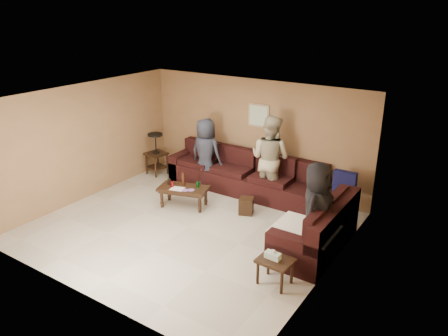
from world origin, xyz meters
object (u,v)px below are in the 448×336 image
Objects in this scene: person_left at (206,153)px; person_middle at (270,158)px; coffee_table at (183,190)px; sectional_sofa at (264,194)px; person_right at (316,211)px; waste_bin at (246,206)px; side_table_right at (275,262)px; end_table_left at (156,153)px.

person_middle reaches higher than person_left.
person_middle is at bearing 44.45° from coffee_table.
coffee_table is at bearing -150.65° from sectional_sofa.
person_right is at bearing 141.36° from person_middle.
waste_bin is (-0.19, -0.40, -0.16)m from sectional_sofa.
person_left is 1.59m from person_middle.
side_table_right is 0.34× the size of person_right.
person_right is at bearing -35.90° from sectional_sofa.
person_right reaches higher than sectional_sofa.
person_middle is at bearing 86.70° from waste_bin.
sectional_sofa reaches higher than side_table_right.
person_left is at bearing 10.12° from person_middle.
end_table_left is at bearing 70.18° from person_right.
person_middle is (1.58, 0.15, 0.13)m from person_left.
person_right is (4.77, -1.41, 0.29)m from end_table_left.
sectional_sofa reaches higher than coffee_table.
person_left is at bearing 62.64° from person_right.
waste_bin is 2.02m from person_right.
sectional_sofa is at bearing 111.36° from person_middle.
sectional_sofa reaches higher than waste_bin.
person_left is at bearing 2.08° from end_table_left.
person_middle is (1.33, 1.31, 0.58)m from coffee_table.
person_right is (1.56, -1.13, 0.51)m from sectional_sofa.
end_table_left reaches higher than waste_bin.
sectional_sofa is 2.77× the size of person_right.
person_left reaches higher than coffee_table.
person_right is (3.28, -1.46, 0.03)m from person_left.
coffee_table is at bearing 80.94° from person_right.
person_left is 0.97× the size of person_right.
person_middle is (-1.53, 2.70, 0.57)m from side_table_right.
sectional_sofa is 13.91× the size of waste_bin.
person_middle reaches higher than person_right.
person_middle is (-0.14, 0.48, 0.62)m from sectional_sofa.
person_right reaches higher than person_left.
sectional_sofa is at bearing 50.72° from person_right.
end_table_left is at bearing 167.31° from waste_bin.
coffee_table is 3.09m from person_right.
person_left is at bearing 169.20° from sectional_sofa.
waste_bin is 0.21× the size of person_left.
sectional_sofa is at bearing -4.89° from end_table_left.
person_right reaches higher than side_table_right.
side_table_right is at bearing 167.18° from person_right.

